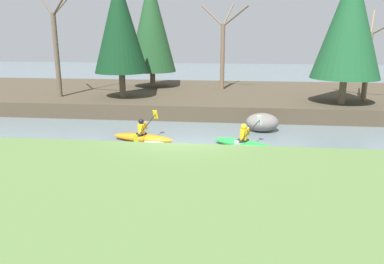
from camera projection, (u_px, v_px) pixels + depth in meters
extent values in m
plane|color=slate|center=(182.00, 153.00, 14.34)|extent=(90.00, 90.00, 0.00)
cube|color=#56753D|center=(153.00, 201.00, 9.33)|extent=(44.00, 7.62, 0.79)
cube|color=#473D2D|center=(205.00, 97.00, 24.65)|extent=(44.00, 11.18, 0.82)
cylinder|color=brown|center=(122.00, 85.00, 21.75)|extent=(0.36, 0.36, 1.46)
cone|color=#0F3319|center=(120.00, 24.00, 20.88)|extent=(3.04, 3.04, 5.36)
cylinder|color=brown|center=(153.00, 79.00, 26.24)|extent=(0.36, 0.36, 1.08)
cone|color=#1E4723|center=(151.00, 23.00, 25.28)|extent=(3.28, 3.28, 6.46)
cylinder|color=#7A664C|center=(343.00, 91.00, 19.94)|extent=(0.36, 0.36, 1.35)
cone|color=#194C28|center=(350.00, 22.00, 19.04)|extent=(3.55, 3.55, 5.70)
cylinder|color=brown|center=(57.00, 56.00, 21.70)|extent=(0.28, 0.28, 4.77)
cylinder|color=brown|center=(44.00, 3.00, 21.70)|extent=(1.77, 1.51, 1.60)
cylinder|color=brown|center=(61.00, 2.00, 20.17)|extent=(1.85, 1.58, 1.41)
cylinder|color=brown|center=(65.00, 1.00, 21.79)|extent=(0.82, 1.99, 1.77)
cylinder|color=brown|center=(222.00, 57.00, 24.69)|extent=(0.28, 0.28, 4.26)
cylinder|color=brown|center=(213.00, 16.00, 24.69)|extent=(1.59, 1.36, 1.43)
cylinder|color=brown|center=(235.00, 16.00, 23.33)|extent=(1.67, 1.42, 1.27)
cylinder|color=brown|center=(228.00, 15.00, 24.78)|extent=(0.74, 1.79, 1.59)
cylinder|color=#7A664C|center=(367.00, 67.00, 20.54)|extent=(0.28, 0.28, 3.73)
cylinder|color=#7A664C|center=(356.00, 23.00, 20.54)|extent=(1.41, 1.21, 1.27)
cylinder|color=#7A664C|center=(373.00, 22.00, 20.61)|extent=(0.67, 1.58, 1.40)
ellipsoid|color=green|center=(244.00, 144.00, 14.93)|extent=(2.66, 1.80, 0.34)
cone|color=green|center=(274.00, 149.00, 14.24)|extent=(0.40, 0.34, 0.20)
cylinder|color=black|center=(243.00, 141.00, 14.92)|extent=(0.65, 0.65, 0.08)
cylinder|color=yellow|center=(244.00, 134.00, 14.85)|extent=(0.41, 0.41, 0.42)
sphere|color=yellow|center=(244.00, 127.00, 14.77)|extent=(0.31, 0.31, 0.23)
cylinder|color=yellow|center=(249.00, 131.00, 14.97)|extent=(0.19, 0.24, 0.35)
cylinder|color=yellow|center=(243.00, 134.00, 14.59)|extent=(0.19, 0.24, 0.35)
cylinder|color=black|center=(249.00, 132.00, 14.70)|extent=(0.93, 1.70, 0.65)
cube|color=white|center=(260.00, 120.00, 15.37)|extent=(0.25, 0.23, 0.41)
cube|color=white|center=(237.00, 146.00, 14.02)|extent=(0.25, 0.23, 0.41)
ellipsoid|color=white|center=(257.00, 148.00, 14.65)|extent=(1.30, 1.14, 0.18)
ellipsoid|color=orange|center=(143.00, 138.00, 15.84)|extent=(2.77, 1.17, 0.34)
cone|color=orange|center=(170.00, 140.00, 15.45)|extent=(0.38, 0.27, 0.20)
cylinder|color=black|center=(142.00, 134.00, 15.82)|extent=(0.57, 0.57, 0.08)
cylinder|color=yellow|center=(141.00, 129.00, 15.76)|extent=(0.36, 0.36, 0.42)
sphere|color=black|center=(141.00, 121.00, 15.67)|extent=(0.27, 0.27, 0.23)
cylinder|color=yellow|center=(146.00, 126.00, 15.92)|extent=(0.14, 0.24, 0.35)
cylinder|color=yellow|center=(141.00, 128.00, 15.48)|extent=(0.14, 0.24, 0.35)
cylinder|color=black|center=(146.00, 126.00, 15.65)|extent=(0.45, 1.88, 0.65)
cube|color=yellow|center=(155.00, 115.00, 16.44)|extent=(0.23, 0.20, 0.41)
cube|color=yellow|center=(136.00, 139.00, 14.86)|extent=(0.23, 0.20, 0.41)
ellipsoid|color=white|center=(155.00, 141.00, 15.69)|extent=(1.23, 0.92, 0.18)
ellipsoid|color=slate|center=(262.00, 122.00, 17.50)|extent=(1.52, 1.19, 0.86)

